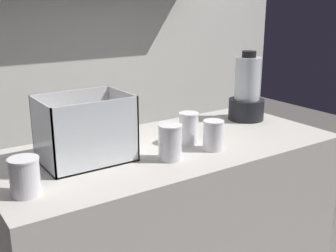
# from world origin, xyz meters

# --- Properties ---
(counter) EXTENTS (1.40, 0.64, 0.90)m
(counter) POSITION_xyz_m (0.00, 0.00, 0.45)
(counter) COLOR beige
(counter) RESTS_ON ground_plane
(back_wall_unit) EXTENTS (2.60, 0.24, 2.50)m
(back_wall_unit) POSITION_xyz_m (-0.00, 0.77, 1.26)
(back_wall_unit) COLOR silver
(back_wall_unit) RESTS_ON ground_plane
(carrot_display_bin) EXTENTS (0.31, 0.23, 0.24)m
(carrot_display_bin) POSITION_xyz_m (-0.34, 0.03, 0.98)
(carrot_display_bin) COLOR white
(carrot_display_bin) RESTS_ON counter
(blender_pitcher) EXTENTS (0.17, 0.17, 0.33)m
(blender_pitcher) POSITION_xyz_m (0.54, 0.11, 1.03)
(blender_pitcher) COLOR black
(blender_pitcher) RESTS_ON counter
(juice_cup_orange_far_left) EXTENTS (0.09, 0.09, 0.12)m
(juice_cup_orange_far_left) POSITION_xyz_m (-0.61, -0.14, 0.95)
(juice_cup_orange_far_left) COLOR white
(juice_cup_orange_far_left) RESTS_ON counter
(juice_cup_orange_left) EXTENTS (0.09, 0.09, 0.13)m
(juice_cup_orange_left) POSITION_xyz_m (-0.08, -0.14, 0.96)
(juice_cup_orange_left) COLOR white
(juice_cup_orange_left) RESTS_ON counter
(juice_cup_mango_middle) EXTENTS (0.08, 0.08, 0.13)m
(juice_cup_mango_middle) POSITION_xyz_m (0.08, -0.03, 0.96)
(juice_cup_mango_middle) COLOR white
(juice_cup_mango_middle) RESTS_ON counter
(juice_cup_carrot_right) EXTENTS (0.08, 0.08, 0.12)m
(juice_cup_carrot_right) POSITION_xyz_m (0.12, -0.14, 0.95)
(juice_cup_carrot_right) COLOR white
(juice_cup_carrot_right) RESTS_ON counter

